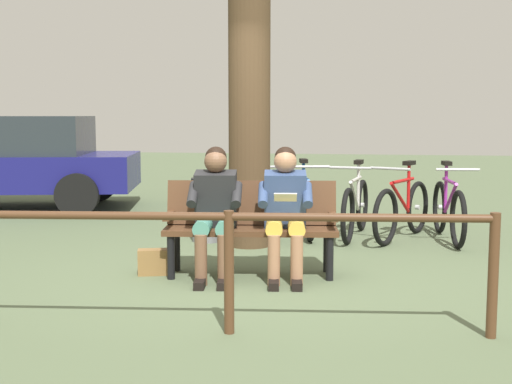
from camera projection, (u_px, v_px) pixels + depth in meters
The scene contains 14 objects.
ground_plane at pixel (253, 280), 6.15m from camera, with size 40.00×40.00×0.00m, color #566647.
bench at pixel (251, 220), 6.36m from camera, with size 1.65×0.68×0.87m.
person_reading at pixel (285, 206), 6.17m from camera, with size 0.53×0.80×1.20m.
person_companion at pixel (215, 206), 6.19m from camera, with size 0.53×0.80×1.20m.
handbag at pixel (154, 262), 6.35m from camera, with size 0.30×0.14×0.24m, color olive.
tree_trunk at pixel (249, 113), 7.61m from camera, with size 0.47×0.47×3.02m, color #4C3823.
litter_bin at pixel (206, 210), 8.01m from camera, with size 0.35×0.35×0.75m.
bicycle_green at pixel (448, 210), 8.07m from camera, with size 0.48×1.68×0.94m.
bicycle_purple at pixel (402, 210), 8.14m from camera, with size 0.77×1.56×0.94m.
bicycle_red at pixel (355, 208), 8.29m from camera, with size 0.48×1.67×0.94m.
bicycle_blue at pixel (305, 206), 8.49m from camera, with size 0.53×1.66×0.94m.
bicycle_black at pixel (258, 206), 8.44m from camera, with size 0.73×1.58×0.94m.
railing_fence at pixel (229, 246), 4.59m from camera, with size 3.58×0.45×0.85m.
parked_car at pixel (5, 160), 10.76m from camera, with size 4.49×2.71×1.47m.
Camera 1 is at (-1.00, 5.94, 1.49)m, focal length 47.66 mm.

